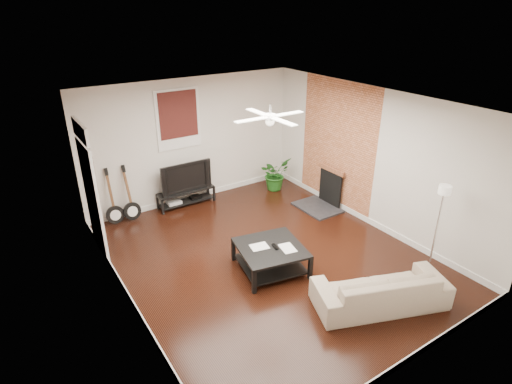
{
  "coord_description": "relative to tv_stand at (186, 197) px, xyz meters",
  "views": [
    {
      "loc": [
        -3.68,
        -5.2,
        4.24
      ],
      "look_at": [
        0.0,
        0.4,
        1.15
      ],
      "focal_mm": 29.09,
      "sensor_mm": 36.0,
      "label": 1
    }
  ],
  "objects": [
    {
      "name": "room",
      "position": [
        0.33,
        -2.78,
        1.22
      ],
      "size": [
        5.01,
        6.01,
        2.81
      ],
      "color": "black",
      "rests_on": "ground"
    },
    {
      "name": "brick_accent",
      "position": [
        2.82,
        -1.78,
        1.22
      ],
      "size": [
        0.02,
        2.2,
        2.8
      ],
      "primitive_type": "cube",
      "color": "#B5623A",
      "rests_on": "floor"
    },
    {
      "name": "fireplace",
      "position": [
        2.53,
        -1.78,
        0.28
      ],
      "size": [
        0.8,
        1.1,
        0.92
      ],
      "primitive_type": "cube",
      "color": "black",
      "rests_on": "floor"
    },
    {
      "name": "window_back",
      "position": [
        0.03,
        0.19,
        1.77
      ],
      "size": [
        1.0,
        0.06,
        1.3
      ],
      "primitive_type": "cube",
      "color": "#3A1010",
      "rests_on": "wall_back"
    },
    {
      "name": "door_left",
      "position": [
        -2.13,
        -0.88,
        1.07
      ],
      "size": [
        0.08,
        1.0,
        2.5
      ],
      "primitive_type": "cube",
      "color": "white",
      "rests_on": "wall_left"
    },
    {
      "name": "tv_stand",
      "position": [
        0.0,
        0.0,
        0.0
      ],
      "size": [
        1.31,
        0.35,
        0.37
      ],
      "primitive_type": "cube",
      "color": "black",
      "rests_on": "floor"
    },
    {
      "name": "tv",
      "position": [
        0.0,
        0.02,
        0.52
      ],
      "size": [
        1.17,
        0.15,
        0.67
      ],
      "primitive_type": "imported",
      "color": "black",
      "rests_on": "tv_stand"
    },
    {
      "name": "coffee_table",
      "position": [
        0.16,
        -3.1,
        0.04
      ],
      "size": [
        1.26,
        1.26,
        0.45
      ],
      "primitive_type": "cube",
      "rotation": [
        0.0,
        0.0,
        -0.2
      ],
      "color": "black",
      "rests_on": "floor"
    },
    {
      "name": "sofa",
      "position": [
        1.02,
        -4.77,
        0.11
      ],
      "size": [
        2.15,
        1.45,
        0.59
      ],
      "primitive_type": "imported",
      "rotation": [
        0.0,
        0.0,
        2.78
      ],
      "color": "#C3A992",
      "rests_on": "floor"
    },
    {
      "name": "floor_lamp",
      "position": [
        2.37,
        -4.67,
        0.64
      ],
      "size": [
        0.35,
        0.35,
        1.64
      ],
      "primitive_type": null,
      "rotation": [
        0.0,
        0.0,
        -0.36
      ],
      "color": "white",
      "rests_on": "floor"
    },
    {
      "name": "potted_plant",
      "position": [
        2.2,
        -0.38,
        0.22
      ],
      "size": [
        0.85,
        0.78,
        0.8
      ],
      "primitive_type": "imported",
      "rotation": [
        0.0,
        0.0,
        0.24
      ],
      "color": "#1E5C1A",
      "rests_on": "floor"
    },
    {
      "name": "guitar_left",
      "position": [
        -1.62,
        -0.03,
        0.43
      ],
      "size": [
        0.38,
        0.27,
        1.22
      ],
      "primitive_type": null,
      "rotation": [
        0.0,
        0.0,
        0.02
      ],
      "color": "black",
      "rests_on": "floor"
    },
    {
      "name": "guitar_right",
      "position": [
        -1.27,
        -0.06,
        0.43
      ],
      "size": [
        0.41,
        0.31,
        1.22
      ],
      "primitive_type": null,
      "rotation": [
        0.0,
        0.0,
        0.12
      ],
      "color": "black",
      "rests_on": "floor"
    },
    {
      "name": "ceiling_fan",
      "position": [
        0.33,
        -2.78,
        2.42
      ],
      "size": [
        1.24,
        1.24,
        0.32
      ],
      "primitive_type": null,
      "color": "white",
      "rests_on": "ceiling"
    }
  ]
}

